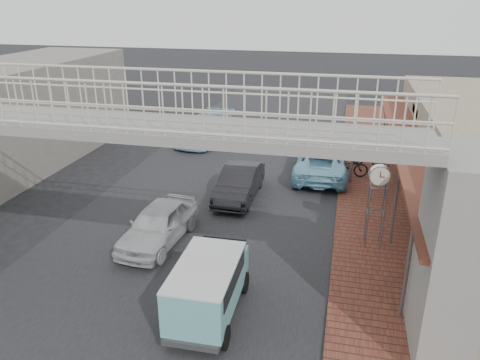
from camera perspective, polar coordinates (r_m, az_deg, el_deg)
The scene contains 14 objects.
ground at distance 16.89m, azimuth -6.08°, elevation -6.96°, with size 120.00×120.00×0.00m, color black.
road_strip at distance 16.88m, azimuth -6.08°, elevation -6.94°, with size 10.00×60.00×0.01m, color black.
sidewalk at distance 18.81m, azimuth 16.21°, elevation -4.46°, with size 3.00×40.00×0.10m, color brown.
footbridge at distance 12.19m, azimuth -12.70°, elevation -2.47°, with size 16.40×2.40×6.34m.
building_far_left at distance 26.21m, azimuth -25.37°, elevation 7.33°, with size 5.00×14.00×5.00m, color gray.
white_hatchback at distance 16.43m, azimuth -9.93°, elevation -5.33°, with size 1.62×4.02×1.37m, color silver.
dark_sedan at distance 19.70m, azimuth -0.09°, elevation -0.36°, with size 1.43×4.09×1.35m, color black.
angkot_curb at distance 22.51m, azimuth 9.87°, elevation 2.32°, with size 2.42×5.25×1.46m, color #7CBCD8.
angkot_far at distance 27.68m, azimuth -4.23°, elevation 6.29°, with size 2.12×5.21×1.51m, color #6DA5BE.
angkot_van at distance 12.52m, azimuth -3.89°, elevation -12.28°, with size 1.63×3.45×1.68m.
motorcycle_near at distance 22.37m, azimuth 12.91°, elevation 1.64°, with size 0.68×1.94×1.02m, color black.
motorcycle_far at distance 23.96m, azimuth 15.36°, elevation 2.73°, with size 0.47×1.68×1.01m, color black.
street_clock at distance 15.84m, azimuth 16.62°, elevation 0.09°, with size 0.71×0.58×2.86m.
arrow_sign at distance 21.13m, azimuth 15.54°, elevation 4.96°, with size 1.58×1.02×2.69m.
Camera 1 is at (5.05, -13.97, 8.04)m, focal length 35.00 mm.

